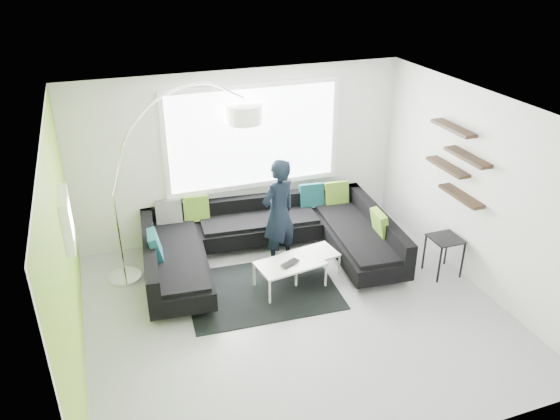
{
  "coord_description": "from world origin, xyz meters",
  "views": [
    {
      "loc": [
        -2.23,
        -5.65,
        4.58
      ],
      "look_at": [
        0.11,
        0.9,
        1.12
      ],
      "focal_mm": 35.0,
      "sensor_mm": 36.0,
      "label": 1
    }
  ],
  "objects_px": {
    "person": "(278,213)",
    "laptop": "(292,265)",
    "sectional_sofa": "(269,244)",
    "arc_lamp": "(113,196)",
    "coffee_table": "(301,268)",
    "side_table": "(443,256)"
  },
  "relations": [
    {
      "from": "sectional_sofa",
      "to": "person",
      "type": "bearing_deg",
      "value": 10.57
    },
    {
      "from": "person",
      "to": "side_table",
      "type": "bearing_deg",
      "value": 129.34
    },
    {
      "from": "laptop",
      "to": "coffee_table",
      "type": "bearing_deg",
      "value": 14.85
    },
    {
      "from": "sectional_sofa",
      "to": "arc_lamp",
      "type": "relative_size",
      "value": 1.44
    },
    {
      "from": "person",
      "to": "laptop",
      "type": "height_order",
      "value": "person"
    },
    {
      "from": "side_table",
      "to": "laptop",
      "type": "bearing_deg",
      "value": 170.98
    },
    {
      "from": "side_table",
      "to": "laptop",
      "type": "distance_m",
      "value": 2.33
    },
    {
      "from": "arc_lamp",
      "to": "laptop",
      "type": "xyz_separation_m",
      "value": [
        2.27,
        -1.09,
        -0.96
      ]
    },
    {
      "from": "person",
      "to": "laptop",
      "type": "distance_m",
      "value": 0.9
    },
    {
      "from": "sectional_sofa",
      "to": "side_table",
      "type": "bearing_deg",
      "value": -20.28
    },
    {
      "from": "sectional_sofa",
      "to": "laptop",
      "type": "bearing_deg",
      "value": -78.37
    },
    {
      "from": "sectional_sofa",
      "to": "person",
      "type": "distance_m",
      "value": 0.53
    },
    {
      "from": "coffee_table",
      "to": "laptop",
      "type": "xyz_separation_m",
      "value": [
        -0.21,
        -0.19,
        0.21
      ]
    },
    {
      "from": "side_table",
      "to": "laptop",
      "type": "relative_size",
      "value": 1.64
    },
    {
      "from": "sectional_sofa",
      "to": "coffee_table",
      "type": "xyz_separation_m",
      "value": [
        0.3,
        -0.57,
        -0.16
      ]
    },
    {
      "from": "side_table",
      "to": "laptop",
      "type": "xyz_separation_m",
      "value": [
        -2.3,
        0.36,
        0.11
      ]
    },
    {
      "from": "arc_lamp",
      "to": "person",
      "type": "relative_size",
      "value": 1.59
    },
    {
      "from": "side_table",
      "to": "person",
      "type": "height_order",
      "value": "person"
    },
    {
      "from": "laptop",
      "to": "person",
      "type": "bearing_deg",
      "value": 58.06
    },
    {
      "from": "laptop",
      "to": "side_table",
      "type": "bearing_deg",
      "value": -36.16
    },
    {
      "from": "person",
      "to": "laptop",
      "type": "relative_size",
      "value": 4.64
    },
    {
      "from": "coffee_table",
      "to": "side_table",
      "type": "relative_size",
      "value": 2.02
    }
  ]
}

